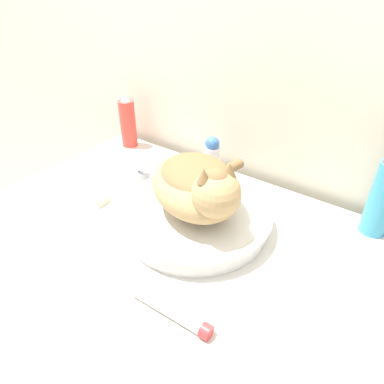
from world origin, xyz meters
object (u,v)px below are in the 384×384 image
at_px(faucet, 145,172).
at_px(cream_tube, 172,311).
at_px(mouthwash_bottle, 384,196).
at_px(deodorant_stick, 212,156).
at_px(spray_bottle_trigger, 128,123).
at_px(cat, 199,184).
at_px(soap_bar, 95,197).

bearing_deg(faucet, cream_tube, -29.03).
bearing_deg(faucet, mouthwash_bottle, 30.62).
xyz_separation_m(faucet, deodorant_stick, (0.10, 0.19, 0.00)).
xyz_separation_m(spray_bottle_trigger, deodorant_stick, (0.35, 0.00, -0.02)).
distance_m(cat, deodorant_stick, 0.27).
bearing_deg(cat, mouthwash_bottle, 65.69).
bearing_deg(cream_tube, deodorant_stick, 114.99).
bearing_deg(spray_bottle_trigger, soap_bar, -61.36).
distance_m(faucet, deodorant_stick, 0.21).
relative_size(mouthwash_bottle, cream_tube, 1.24).
distance_m(deodorant_stick, soap_bar, 0.36).
height_order(cat, faucet, cat).
xyz_separation_m(deodorant_stick, soap_bar, (-0.18, -0.31, -0.05)).
bearing_deg(mouthwash_bottle, faucet, -162.07).
height_order(spray_bottle_trigger, soap_bar, spray_bottle_trigger).
bearing_deg(faucet, cat, -0.67).
bearing_deg(mouthwash_bottle, spray_bottle_trigger, 180.00).
height_order(spray_bottle_trigger, cream_tube, spray_bottle_trigger).
xyz_separation_m(deodorant_stick, cream_tube, (0.22, -0.48, -0.05)).
relative_size(faucet, deodorant_stick, 0.96).
distance_m(cream_tube, soap_bar, 0.44).
bearing_deg(cream_tube, soap_bar, 157.34).
bearing_deg(soap_bar, faucet, 58.29).
height_order(deodorant_stick, cream_tube, deodorant_stick).
bearing_deg(faucet, deodorant_stick, 73.27).
bearing_deg(soap_bar, cat, 13.45).
distance_m(cat, cream_tube, 0.29).
bearing_deg(soap_bar, cream_tube, -22.66).
height_order(deodorant_stick, soap_bar, deodorant_stick).
distance_m(cat, soap_bar, 0.33).
relative_size(spray_bottle_trigger, cream_tube, 1.08).
distance_m(faucet, spray_bottle_trigger, 0.31).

